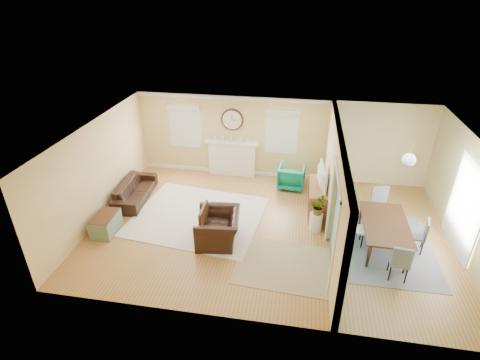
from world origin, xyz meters
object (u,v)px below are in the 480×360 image
(sofa, at_px, (135,190))
(green_chair, at_px, (291,177))
(eames_chair, at_px, (218,228))
(credenza, at_px, (317,199))
(dining_table, at_px, (385,235))

(sofa, relative_size, green_chair, 2.42)
(eames_chair, bearing_deg, green_chair, 145.08)
(eames_chair, height_order, credenza, credenza)
(sofa, distance_m, credenza, 5.21)
(eames_chair, xyz_separation_m, dining_table, (3.95, 0.46, -0.05))
(credenza, relative_size, dining_table, 0.74)
(sofa, xyz_separation_m, green_chair, (4.44, 1.47, 0.08))
(eames_chair, distance_m, dining_table, 3.98)
(dining_table, bearing_deg, eames_chair, 97.46)
(green_chair, bearing_deg, credenza, 126.41)
(sofa, height_order, eames_chair, eames_chair)
(green_chair, xyz_separation_m, dining_table, (2.34, -2.56, -0.03))
(dining_table, bearing_deg, credenza, 51.39)
(sofa, relative_size, credenza, 1.38)
(eames_chair, distance_m, green_chair, 3.42)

